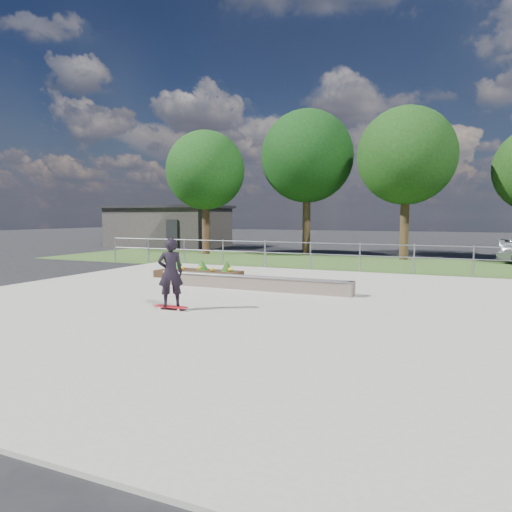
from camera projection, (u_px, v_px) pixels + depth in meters
The scene contains 11 objects.
ground at pixel (226, 303), 11.72m from camera, with size 120.00×120.00×0.00m, color black.
grass_verge at pixel (331, 263), 21.77m from camera, with size 30.00×8.00×0.02m, color #314E1F.
concrete_slab at pixel (226, 302), 11.72m from camera, with size 15.00×15.00×0.06m, color #9A9688.
fence at pixel (310, 252), 18.51m from camera, with size 20.06×0.06×1.20m.
building at pixel (169, 226), 33.59m from camera, with size 8.40×5.40×3.00m.
tree_far_left at pixel (205, 171), 26.35m from camera, with size 4.55×4.55×7.15m.
tree_mid_left at pixel (307, 157), 25.93m from camera, with size 5.25×5.25×8.25m.
tree_mid_right at pixel (406, 156), 22.86m from camera, with size 4.90×4.90×7.70m.
grind_ledge at pixel (252, 283), 13.48m from camera, with size 6.00×0.44×0.43m.
planter_bed at pixel (199, 272), 16.15m from camera, with size 3.00×1.20×0.61m.
skateboarder at pixel (170, 273), 10.52m from camera, with size 0.80×0.65×1.66m.
Camera 1 is at (5.33, -10.30, 2.23)m, focal length 32.00 mm.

